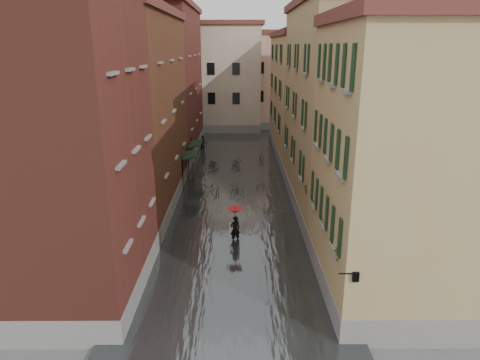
{
  "coord_description": "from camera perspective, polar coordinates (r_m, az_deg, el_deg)",
  "views": [
    {
      "loc": [
        0.28,
        -19.17,
        10.68
      ],
      "look_at": [
        0.37,
        5.15,
        3.0
      ],
      "focal_mm": 32.0,
      "sensor_mm": 36.0,
      "label": 1
    }
  ],
  "objects": [
    {
      "name": "pedestrian_main",
      "position": [
        24.03,
        -0.67,
        -5.58
      ],
      "size": [
        0.92,
        0.92,
        2.06
      ],
      "color": "black",
      "rests_on": "ground"
    },
    {
      "name": "building_left_near",
      "position": [
        19.11,
        -22.64,
        3.53
      ],
      "size": [
        6.0,
        8.0,
        13.0
      ],
      "primitive_type": "cube",
      "color": "brown",
      "rests_on": "ground"
    },
    {
      "name": "building_right_near",
      "position": [
        19.08,
        20.43,
        1.43
      ],
      "size": [
        6.0,
        8.0,
        11.5
      ],
      "primitive_type": "cube",
      "color": "tan",
      "rests_on": "ground"
    },
    {
      "name": "pedestrian_far",
      "position": [
        44.72,
        -4.88,
        4.82
      ],
      "size": [
        1.07,
        0.98,
        1.78
      ],
      "primitive_type": "imported",
      "rotation": [
        0.0,
        0.0,
        0.44
      ],
      "color": "black",
      "rests_on": "ground"
    },
    {
      "name": "building_end_cream",
      "position": [
        57.41,
        -3.58,
        13.32
      ],
      "size": [
        12.0,
        9.0,
        13.0
      ],
      "primitive_type": "cube",
      "color": "beige",
      "rests_on": "ground"
    },
    {
      "name": "ground",
      "position": [
        21.94,
        -0.93,
        -11.6
      ],
      "size": [
        120.0,
        120.0,
        0.0
      ],
      "primitive_type": "plane",
      "color": "#555557",
      "rests_on": "ground"
    },
    {
      "name": "wall_lantern",
      "position": [
        15.77,
        15.06,
        -12.26
      ],
      "size": [
        0.71,
        0.22,
        0.35
      ],
      "color": "black",
      "rests_on": "ground"
    },
    {
      "name": "building_left_far",
      "position": [
        43.93,
        -9.99,
        12.47
      ],
      "size": [
        6.0,
        16.0,
        14.0
      ],
      "primitive_type": "cube",
      "color": "brown",
      "rests_on": "ground"
    },
    {
      "name": "floodwater",
      "position": [
        33.86,
        -0.67,
        -0.68
      ],
      "size": [
        10.0,
        60.0,
        0.2
      ],
      "primitive_type": "cube",
      "color": "#3E4345",
      "rests_on": "ground"
    },
    {
      "name": "building_right_far",
      "position": [
        43.96,
        8.74,
        10.89
      ],
      "size": [
        6.0,
        16.0,
        11.5
      ],
      "primitive_type": "cube",
      "color": "tan",
      "rests_on": "ground"
    },
    {
      "name": "window_planters",
      "position": [
        20.16,
        10.81,
        -3.63
      ],
      "size": [
        0.59,
        8.42,
        0.84
      ],
      "color": "brown",
      "rests_on": "ground"
    },
    {
      "name": "awning_near",
      "position": [
        33.58,
        -6.66,
        3.24
      ],
      "size": [
        1.09,
        2.83,
        2.8
      ],
      "color": "black",
      "rests_on": "ground"
    },
    {
      "name": "building_right_mid",
      "position": [
        29.26,
        13.23,
        8.86
      ],
      "size": [
        6.0,
        14.0,
        13.0
      ],
      "primitive_type": "cube",
      "color": "#9A8A5D",
      "rests_on": "ground"
    },
    {
      "name": "awning_far",
      "position": [
        37.37,
        -6.01,
        4.73
      ],
      "size": [
        1.09,
        2.82,
        2.8
      ],
      "color": "black",
      "rests_on": "ground"
    },
    {
      "name": "building_end_pink",
      "position": [
        59.63,
        5.43,
        12.95
      ],
      "size": [
        10.0,
        9.0,
        12.0
      ],
      "primitive_type": "cube",
      "color": "#CDA190",
      "rests_on": "ground"
    },
    {
      "name": "building_left_mid",
      "position": [
        29.43,
        -14.69,
        8.31
      ],
      "size": [
        6.0,
        14.0,
        12.5
      ],
      "primitive_type": "cube",
      "color": "brown",
      "rests_on": "ground"
    }
  ]
}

